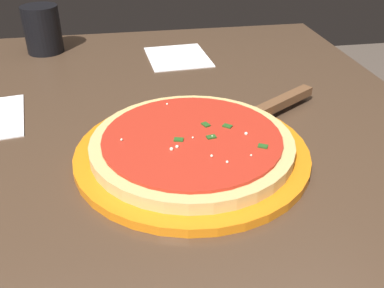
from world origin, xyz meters
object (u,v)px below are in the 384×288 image
at_px(serving_plate, 192,153).
at_px(cup_tall_drink, 42,29).
at_px(pizza_server, 267,110).
at_px(pizza, 192,143).
at_px(napkin_folded_right, 178,57).

xyz_separation_m(serving_plate, cup_tall_drink, (-0.46, -0.24, 0.04)).
distance_m(pizza_server, cup_tall_drink, 0.53).
height_order(pizza, cup_tall_drink, cup_tall_drink).
relative_size(serving_plate, napkin_folded_right, 2.15).
bearing_deg(pizza_server, pizza, -57.45).
relative_size(serving_plate, pizza, 1.16).
bearing_deg(serving_plate, pizza, 70.68).
height_order(serving_plate, napkin_folded_right, serving_plate).
relative_size(pizza, pizza_server, 1.27).
bearing_deg(pizza_server, cup_tall_drink, -135.83).
height_order(cup_tall_drink, napkin_folded_right, cup_tall_drink).
bearing_deg(napkin_folded_right, pizza, -5.35).
xyz_separation_m(serving_plate, pizza, (0.00, 0.00, 0.02)).
height_order(serving_plate, pizza, pizza).
bearing_deg(cup_tall_drink, pizza, 27.28).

